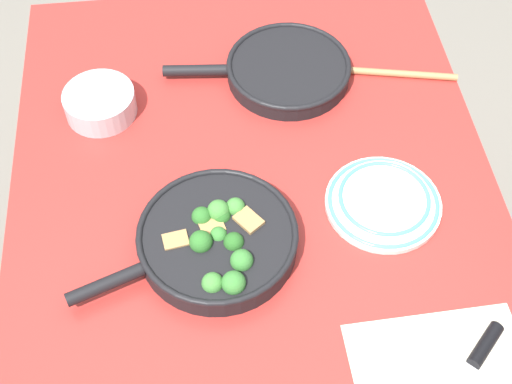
{
  "coord_description": "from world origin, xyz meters",
  "views": [
    {
      "loc": [
        -0.79,
        0.09,
        1.82
      ],
      "look_at": [
        0.0,
        0.0,
        0.75
      ],
      "focal_mm": 50.0,
      "sensor_mm": 36.0,
      "label": 1
    }
  ],
  "objects_px": {
    "skillet_broccoli": "(217,239)",
    "skillet_eggs": "(287,69)",
    "dinner_plate_stack": "(384,201)",
    "grater_knife": "(473,364)",
    "wooden_spoon": "(352,70)",
    "prep_bowl_steel": "(100,103)"
  },
  "relations": [
    {
      "from": "skillet_broccoli",
      "to": "skillet_eggs",
      "type": "height_order",
      "value": "skillet_broccoli"
    },
    {
      "from": "skillet_broccoli",
      "to": "dinner_plate_stack",
      "type": "height_order",
      "value": "skillet_broccoli"
    },
    {
      "from": "grater_knife",
      "to": "skillet_broccoli",
      "type": "bearing_deg",
      "value": -80.13
    },
    {
      "from": "dinner_plate_stack",
      "to": "prep_bowl_steel",
      "type": "height_order",
      "value": "prep_bowl_steel"
    },
    {
      "from": "skillet_broccoli",
      "to": "grater_knife",
      "type": "height_order",
      "value": "skillet_broccoli"
    },
    {
      "from": "skillet_broccoli",
      "to": "skillet_eggs",
      "type": "bearing_deg",
      "value": -134.26
    },
    {
      "from": "dinner_plate_stack",
      "to": "prep_bowl_steel",
      "type": "relative_size",
      "value": 1.49
    },
    {
      "from": "dinner_plate_stack",
      "to": "wooden_spoon",
      "type": "bearing_deg",
      "value": -1.73
    },
    {
      "from": "wooden_spoon",
      "to": "prep_bowl_steel",
      "type": "bearing_deg",
      "value": 17.86
    },
    {
      "from": "grater_knife",
      "to": "dinner_plate_stack",
      "type": "bearing_deg",
      "value": -122.75
    },
    {
      "from": "wooden_spoon",
      "to": "dinner_plate_stack",
      "type": "distance_m",
      "value": 0.36
    },
    {
      "from": "dinner_plate_stack",
      "to": "prep_bowl_steel",
      "type": "xyz_separation_m",
      "value": [
        0.3,
        0.53,
        0.01
      ]
    },
    {
      "from": "skillet_eggs",
      "to": "prep_bowl_steel",
      "type": "distance_m",
      "value": 0.4
    },
    {
      "from": "grater_knife",
      "to": "wooden_spoon",
      "type": "bearing_deg",
      "value": -130.1
    },
    {
      "from": "grater_knife",
      "to": "dinner_plate_stack",
      "type": "distance_m",
      "value": 0.34
    },
    {
      "from": "prep_bowl_steel",
      "to": "skillet_broccoli",
      "type": "bearing_deg",
      "value": -149.61
    },
    {
      "from": "skillet_broccoli",
      "to": "grater_knife",
      "type": "distance_m",
      "value": 0.48
    },
    {
      "from": "skillet_eggs",
      "to": "dinner_plate_stack",
      "type": "bearing_deg",
      "value": 115.35
    },
    {
      "from": "skillet_eggs",
      "to": "wooden_spoon",
      "type": "relative_size",
      "value": 1.11
    },
    {
      "from": "grater_knife",
      "to": "dinner_plate_stack",
      "type": "xyz_separation_m",
      "value": [
        0.33,
        0.07,
        0.0
      ]
    },
    {
      "from": "skillet_eggs",
      "to": "grater_knife",
      "type": "xyz_separation_m",
      "value": [
        -0.69,
        -0.21,
        -0.01
      ]
    },
    {
      "from": "grater_knife",
      "to": "prep_bowl_steel",
      "type": "xyz_separation_m",
      "value": [
        0.63,
        0.6,
        0.02
      ]
    }
  ]
}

